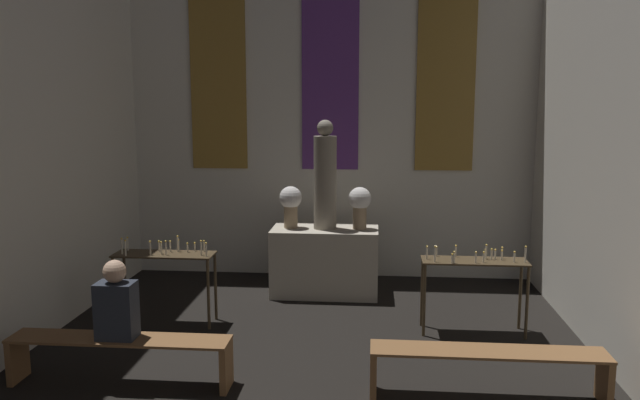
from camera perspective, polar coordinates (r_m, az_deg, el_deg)
wall_back at (r=9.52m, az=0.97°, el=8.65°), size 6.31×0.16×5.19m
altar at (r=8.78m, az=0.46°, el=-5.60°), size 1.48×0.75×0.94m
statue at (r=8.56m, az=0.47°, el=1.98°), size 0.32×0.32×1.50m
flower_vase_left at (r=8.66m, az=-2.70°, el=-0.24°), size 0.31×0.31×0.58m
flower_vase_right at (r=8.58m, az=3.66°, el=-0.33°), size 0.31×0.31×0.58m
candle_rack_left at (r=7.80m, az=-14.01°, el=-5.70°), size 1.21×0.39×1.07m
candle_rack_right at (r=7.47m, az=13.91°, el=-6.35°), size 1.21×0.39×1.07m
pew_back_left at (r=6.38m, az=-17.84°, el=-12.93°), size 2.12×0.36×0.47m
pew_back_right at (r=6.01m, az=15.09°, el=-14.21°), size 2.12×0.36×0.47m
person_seated at (r=6.23m, az=-18.13°, el=-8.98°), size 0.36×0.24×0.76m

